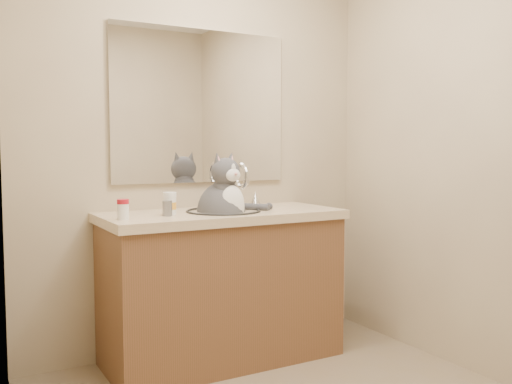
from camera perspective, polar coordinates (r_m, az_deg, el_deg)
room at (r=2.35m, az=6.91°, el=4.33°), size 2.22×2.52×2.42m
vanity at (r=3.26m, az=-3.40°, el=-9.04°), size 1.34×0.59×1.12m
mirror at (r=3.43m, az=-5.48°, el=8.52°), size 1.10×0.02×0.90m
shower_curtain at (r=2.03m, az=-19.67°, el=-0.67°), size 0.02×1.30×1.93m
cat at (r=3.18m, az=-3.33°, el=-1.70°), size 0.43×0.35×0.54m
pill_bottle_redcap at (r=2.88m, az=-13.15°, el=-1.70°), size 0.08×0.08×0.10m
pill_bottle_orange at (r=3.05m, az=-8.61°, el=-1.19°), size 0.07×0.07×0.12m
grey_canister at (r=3.00m, az=-8.86°, el=-1.62°), size 0.05×0.05×0.08m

